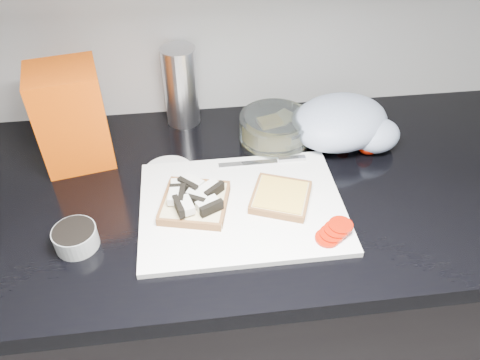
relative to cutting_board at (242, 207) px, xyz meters
name	(u,v)px	position (x,y,z in m)	size (l,w,h in m)	color
base_cabinet	(251,308)	(0.04, 0.08, -0.48)	(3.50, 0.60, 0.86)	black
countertop	(254,189)	(0.04, 0.08, -0.03)	(3.50, 0.64, 0.04)	black
cutting_board	(242,207)	(0.00, 0.00, 0.00)	(0.40, 0.30, 0.01)	white
bread_left	(194,200)	(-0.09, 0.01, 0.02)	(0.16, 0.16, 0.04)	beige
bread_right	(281,197)	(0.08, 0.00, 0.01)	(0.15, 0.15, 0.02)	beige
tomato_slices	(334,232)	(0.16, -0.10, 0.01)	(0.08, 0.07, 0.02)	#A41403
knife	(273,161)	(0.09, 0.13, 0.01)	(0.19, 0.02, 0.01)	#B4B4B9
seed_tub	(75,237)	(-0.31, -0.06, 0.02)	(0.08, 0.08, 0.04)	#939897
tub_lid	(169,172)	(-0.14, 0.13, 0.00)	(0.11, 0.11, 0.01)	silver
glass_bowl	(275,130)	(0.10, 0.21, 0.03)	(0.17, 0.17, 0.07)	silver
bread_bag	(71,117)	(-0.34, 0.21, 0.10)	(0.14, 0.13, 0.22)	#F74E04
steel_canister	(181,87)	(-0.10, 0.33, 0.09)	(0.08, 0.08, 0.19)	#BBBCC0
grocery_bag	(345,124)	(0.26, 0.20, 0.04)	(0.29, 0.26, 0.10)	#AAB4D1
whole_tomatoes	(356,141)	(0.28, 0.16, 0.02)	(0.11, 0.08, 0.06)	#A41403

